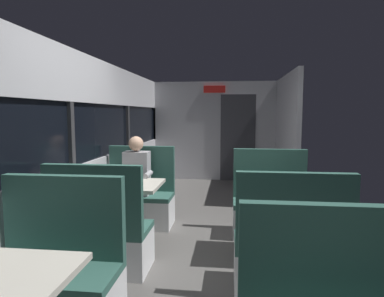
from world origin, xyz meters
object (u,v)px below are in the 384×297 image
Objects in this scene: dining_table_mid_window at (123,192)px; bench_rear_aisle_facing_entry at (270,210)px; bench_mid_window_facing_entry at (139,202)px; seated_passenger at (138,188)px; coffee_cup_secondary at (128,179)px; dining_table_rear_aisle at (279,200)px; bench_rear_aisle_facing_end at (289,256)px; bench_near_window_facing_entry at (55,283)px; bench_mid_window_facing_end at (101,239)px.

dining_table_mid_window is 0.82× the size of bench_rear_aisle_facing_entry.
bench_mid_window_facing_entry is 0.87× the size of seated_passenger.
coffee_cup_secondary is (0.04, -0.64, 0.46)m from bench_mid_window_facing_entry.
dining_table_rear_aisle is 0.82× the size of bench_rear_aisle_facing_end.
seated_passenger reaches higher than bench_mid_window_facing_entry.
coffee_cup_secondary reaches higher than dining_table_rear_aisle.
seated_passenger reaches higher than bench_rear_aisle_facing_entry.
bench_mid_window_facing_entry reaches higher than dining_table_rear_aisle.
bench_near_window_facing_entry is at bearing -90.00° from bench_mid_window_facing_entry.
seated_passenger reaches higher than coffee_cup_secondary.
dining_table_rear_aisle is at bearing -26.68° from bench_mid_window_facing_entry.
bench_mid_window_facing_end is 1.00× the size of bench_mid_window_facing_entry.
bench_near_window_facing_entry is at bearing -90.00° from seated_passenger.
coffee_cup_secondary is at bearing 86.64° from bench_mid_window_facing_end.
dining_table_rear_aisle is 1.97m from seated_passenger.
bench_mid_window_facing_entry is at bearing 138.23° from bench_rear_aisle_facing_end.
bench_rear_aisle_facing_end is 2.04m from coffee_cup_secondary.
dining_table_rear_aisle is (1.79, -0.90, 0.31)m from bench_mid_window_facing_entry.
bench_near_window_facing_entry is 0.87× the size of seated_passenger.
dining_table_mid_window is 0.82× the size of bench_mid_window_facing_entry.
coffee_cup_secondary is (-1.75, 0.26, 0.15)m from dining_table_rear_aisle.
seated_passenger is (-1.79, 1.53, 0.21)m from bench_rear_aisle_facing_end.
bench_rear_aisle_facing_end is at bearing -40.46° from seated_passenger.
seated_passenger reaches higher than bench_near_window_facing_entry.
dining_table_mid_window is at bearing 90.00° from bench_near_window_facing_entry.
coffee_cup_secondary is (0.04, 1.63, 0.46)m from bench_near_window_facing_entry.
bench_mid_window_facing_entry is 12.22× the size of coffee_cup_secondary.
bench_mid_window_facing_end is 0.89m from coffee_cup_secondary.
bench_near_window_facing_entry reaches higher than dining_table_mid_window.
seated_passenger reaches higher than dining_table_rear_aisle.
dining_table_rear_aisle is 10.00× the size of coffee_cup_secondary.
coffee_cup_secondary is at bearing 171.56° from dining_table_rear_aisle.
bench_near_window_facing_entry is 2.27m from dining_table_rear_aisle.
dining_table_mid_window is (0.00, 1.57, 0.31)m from bench_near_window_facing_entry.
bench_mid_window_facing_entry is (0.00, 1.40, 0.00)m from bench_mid_window_facing_end.
coffee_cup_secondary is (-1.75, -0.44, 0.46)m from bench_rear_aisle_facing_entry.
seated_passenger is (0.00, 2.20, 0.21)m from bench_near_window_facing_entry.
dining_table_rear_aisle is at bearing 90.00° from bench_rear_aisle_facing_end.
bench_near_window_facing_entry is at bearing -159.50° from bench_rear_aisle_facing_end.
bench_mid_window_facing_entry is 2.40m from bench_rear_aisle_facing_end.
dining_table_rear_aisle is (1.79, -0.20, 0.00)m from dining_table_mid_window.
bench_rear_aisle_facing_entry is at bearing 15.59° from dining_table_mid_window.
dining_table_mid_window is 0.82× the size of bench_mid_window_facing_end.
bench_rear_aisle_facing_entry is at bearing 33.81° from bench_mid_window_facing_end.
coffee_cup_secondary is at bearing 151.23° from bench_rear_aisle_facing_end.
seated_passenger is (-1.79, 0.13, 0.21)m from bench_rear_aisle_facing_entry.
dining_table_rear_aisle is 0.77m from bench_rear_aisle_facing_end.
coffee_cup_secondary is at bearing -85.52° from seated_passenger.
seated_passenger is (0.00, -0.07, 0.21)m from bench_mid_window_facing_entry.
dining_table_mid_window is 1.88m from bench_rear_aisle_facing_entry.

